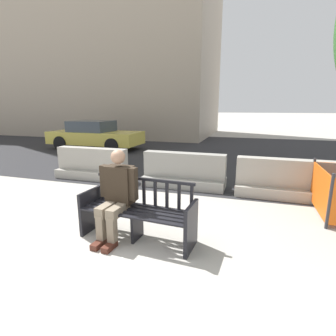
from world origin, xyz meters
The scene contains 8 objects.
ground_plane centered at (0.00, 0.00, 0.00)m, with size 200.00×200.00×0.00m, color #ADA89E.
street_asphalt centered at (0.00, 8.70, 0.00)m, with size 120.00×12.00×0.01m, color #28282B.
street_bench centered at (0.73, 0.52, 0.40)m, with size 1.72×0.64×0.88m.
seated_person centered at (0.42, 0.49, 0.69)m, with size 0.59×0.74×1.31m.
jersey_barrier_centre centered at (0.73, 3.28, 0.34)m, with size 2.01×0.71×0.84m.
jersey_barrier_left centered at (-1.85, 3.29, 0.34)m, with size 2.00×0.68×0.84m.
jersey_barrier_right centered at (2.98, 3.17, 0.34)m, with size 2.01×0.72×0.84m.
car_taxi_near centered at (-4.69, 7.86, 0.65)m, with size 4.27×1.88×1.30m.
Camera 1 is at (2.23, -2.75, 1.90)m, focal length 28.00 mm.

